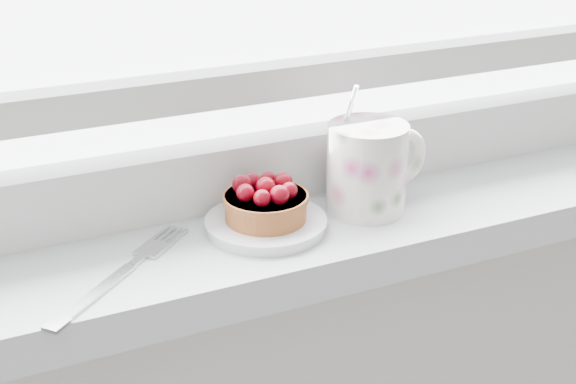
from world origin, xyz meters
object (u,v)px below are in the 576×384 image
saucer (266,224)px  fork (120,274)px  raspberry_tart (265,201)px  floral_mug (369,165)px

saucer → fork: (-0.16, -0.03, -0.00)m
raspberry_tart → fork: bearing=-169.0°
raspberry_tart → floral_mug: bearing=0.0°
saucer → fork: bearing=-169.1°
saucer → fork: 0.16m
raspberry_tart → floral_mug: 0.12m
raspberry_tart → floral_mug: (0.12, 0.00, 0.02)m
saucer → floral_mug: (0.12, 0.00, 0.04)m
saucer → fork: saucer is taller
saucer → raspberry_tart: 0.03m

